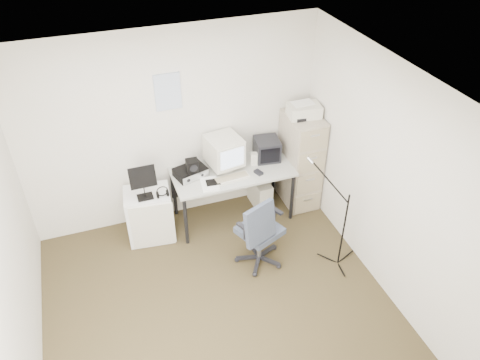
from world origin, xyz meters
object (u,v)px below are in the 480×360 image
object	(u,v)px
desk	(233,194)
office_chair	(260,229)
side_cart	(149,215)
filing_cabinet	(300,161)

from	to	relation	value
desk	office_chair	xyz separation A→B (m)	(0.02, -0.87, 0.12)
desk	side_cart	size ratio (longest dim) A/B	2.24
filing_cabinet	office_chair	xyz separation A→B (m)	(-0.93, -0.90, -0.16)
desk	side_cart	world-z (taller)	desk
filing_cabinet	office_chair	size ratio (longest dim) A/B	1.33
filing_cabinet	side_cart	bearing A→B (deg)	-178.83
desk	filing_cabinet	bearing A→B (deg)	1.81
filing_cabinet	side_cart	distance (m)	2.06
office_chair	desk	bearing A→B (deg)	69.08
desk	side_cart	distance (m)	1.09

